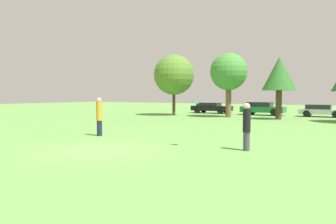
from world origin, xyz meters
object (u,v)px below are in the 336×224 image
at_px(tree_1, 229,72).
at_px(parked_car_silver, 321,110).
at_px(parked_car_black, 211,107).
at_px(frisbee, 195,102).
at_px(person_thrower, 99,116).
at_px(tree_2, 279,74).
at_px(parked_car_green, 262,108).
at_px(tree_0, 174,75).
at_px(person_catcher, 247,126).

height_order(tree_1, parked_car_silver, tree_1).
relative_size(tree_1, parked_car_black, 1.32).
height_order(frisbee, parked_car_black, frisbee).
bearing_deg(person_thrower, parked_car_silver, 72.78).
distance_m(tree_2, parked_car_green, 6.38).
xyz_separation_m(tree_0, parked_car_black, (1.56, 5.47, -3.38)).
height_order(person_catcher, tree_0, tree_0).
distance_m(tree_1, parked_car_black, 7.37).
height_order(person_thrower, parked_car_silver, person_thrower).
bearing_deg(tree_2, person_catcher, -80.90).
xyz_separation_m(person_thrower, tree_1, (0.51, 16.21, 3.11)).
relative_size(frisbee, tree_1, 0.05).
distance_m(parked_car_black, parked_car_silver, 11.18).
bearing_deg(parked_car_green, parked_car_silver, 1.79).
relative_size(person_catcher, tree_0, 0.29).
xyz_separation_m(person_catcher, tree_0, (-12.72, 16.24, 3.10)).
bearing_deg(frisbee, parked_car_green, 98.94).
bearing_deg(person_catcher, tree_1, -63.90).
xyz_separation_m(person_catcher, frisbee, (-1.97, -0.27, 0.86)).
distance_m(frisbee, tree_2, 16.68).
relative_size(tree_2, parked_car_silver, 1.34).
relative_size(person_thrower, frisbee, 6.24).
relative_size(tree_1, tree_2, 1.12).
relative_size(tree_0, parked_car_silver, 1.54).
relative_size(person_catcher, parked_car_black, 0.40).
bearing_deg(frisbee, tree_2, 92.21).
xyz_separation_m(person_thrower, parked_car_black, (-3.50, 21.34, -0.34)).
distance_m(person_catcher, tree_0, 20.86).
bearing_deg(tree_2, tree_1, 176.10).
bearing_deg(frisbee, person_thrower, 173.51).
xyz_separation_m(person_catcher, parked_car_green, (-5.34, 21.18, -0.21)).
distance_m(person_thrower, parked_car_black, 21.63).
xyz_separation_m(tree_0, parked_car_silver, (12.74, 5.18, -3.41)).
bearing_deg(tree_2, parked_car_silver, 62.92).
xyz_separation_m(person_thrower, person_catcher, (7.65, -0.38, -0.07)).
distance_m(person_thrower, tree_2, 16.91).
bearing_deg(parked_car_green, tree_1, -112.25).
height_order(frisbee, tree_0, tree_0).
bearing_deg(tree_1, person_catcher, -66.71).
height_order(frisbee, parked_car_silver, frisbee).
xyz_separation_m(person_thrower, tree_2, (5.04, 15.90, 2.76)).
distance_m(person_catcher, parked_car_green, 21.84).
bearing_deg(tree_0, tree_2, 0.19).
bearing_deg(person_catcher, tree_2, -78.09).
bearing_deg(tree_2, parked_car_black, 147.53).
xyz_separation_m(frisbee, parked_car_black, (-9.19, 21.99, -1.13)).
bearing_deg(parked_car_green, parked_car_black, 173.82).
height_order(person_thrower, parked_car_green, person_thrower).
bearing_deg(tree_2, tree_0, -179.81).
distance_m(person_catcher, tree_2, 16.73).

